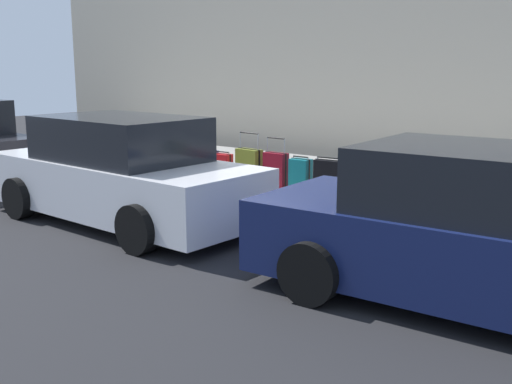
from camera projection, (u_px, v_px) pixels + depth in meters
The scene contains 17 objects.
ground_plane at pixel (223, 205), 10.34m from camera, with size 40.00×40.00×0.00m, color black.
sidewalk_curb at pixel (305, 180), 12.25m from camera, with size 18.00×5.00×0.14m, color gray.
suitcase_olive_0 at pixel (461, 199), 8.53m from camera, with size 0.44×0.22×0.98m.
suitcase_red_1 at pixel (423, 197), 8.95m from camera, with size 0.51×0.27×0.79m.
suitcase_navy_2 at pixel (387, 193), 9.26m from camera, with size 0.38×0.23×0.85m.
suitcase_silver_3 at pixel (354, 189), 9.50m from camera, with size 0.43×0.21×0.80m.
suitcase_black_4 at pixel (327, 181), 9.92m from camera, with size 0.46×0.23×0.74m.
suitcase_teal_5 at pixel (300, 178), 10.22m from camera, with size 0.35×0.23×0.71m.
suitcase_maroon_6 at pixel (276, 173), 10.53m from camera, with size 0.44×0.20×0.99m.
suitcase_olive_7 at pixel (249, 169), 10.88m from camera, with size 0.52×0.26×1.03m.
suitcase_red_8 at pixel (223, 170), 11.16m from camera, with size 0.35×0.22×0.66m.
suitcase_navy_9 at pixel (207, 166), 11.54m from camera, with size 0.42×0.28×0.89m.
suitcase_silver_10 at pixel (184, 160), 11.77m from camera, with size 0.39×0.27×1.06m.
fire_hydrant at pixel (151, 154), 12.39m from camera, with size 0.39×0.21×0.79m.
bollard_post at pixel (127, 153), 12.61m from camera, with size 0.15×0.15×0.80m, color #333338.
parked_car_navy_0 at pixel (488, 234), 5.82m from camera, with size 4.69×2.21×1.57m.
parked_car_white_1 at pixel (122, 173), 9.07m from camera, with size 4.63×2.09×1.59m.
Camera 1 is at (-6.67, 7.58, 2.31)m, focal length 42.84 mm.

